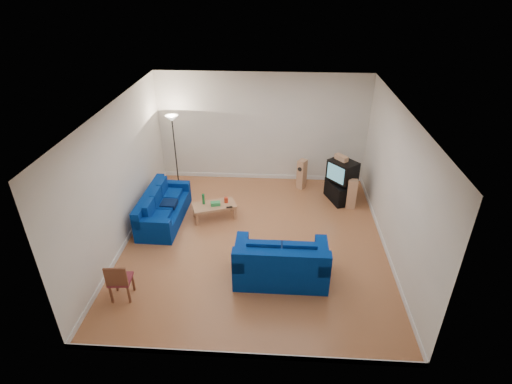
# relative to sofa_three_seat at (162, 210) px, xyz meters

# --- Properties ---
(room) EXTENTS (6.01, 6.51, 3.21)m
(room) POSITION_rel_sofa_three_seat_xyz_m (2.40, -0.74, 1.25)
(room) COLOR brown
(room) RESTS_ON ground
(sofa_three_seat) EXTENTS (0.94, 2.09, 0.80)m
(sofa_three_seat) POSITION_rel_sofa_three_seat_xyz_m (0.00, 0.00, 0.00)
(sofa_three_seat) COLOR navy
(sofa_three_seat) RESTS_ON ground
(sofa_loveseat) EXTENTS (1.90, 1.07, 0.95)m
(sofa_loveseat) POSITION_rel_sofa_three_seat_xyz_m (3.01, -2.01, 0.06)
(sofa_loveseat) COLOR navy
(sofa_loveseat) RESTS_ON ground
(coffee_table) EXTENTS (1.19, 0.87, 0.39)m
(coffee_table) POSITION_rel_sofa_three_seat_xyz_m (1.29, 0.20, 0.04)
(coffee_table) COLOR tan
(coffee_table) RESTS_ON ground
(bottle) EXTENTS (0.09, 0.09, 0.28)m
(bottle) POSITION_rel_sofa_three_seat_xyz_m (1.03, 0.22, 0.23)
(bottle) COLOR #197233
(bottle) RESTS_ON coffee_table
(tissue_box) EXTENTS (0.26, 0.18, 0.10)m
(tissue_box) POSITION_rel_sofa_three_seat_xyz_m (1.34, 0.17, 0.14)
(tissue_box) COLOR green
(tissue_box) RESTS_ON coffee_table
(red_canister) EXTENTS (0.12, 0.12, 0.14)m
(red_canister) POSITION_rel_sofa_three_seat_xyz_m (1.59, 0.34, 0.16)
(red_canister) COLOR red
(red_canister) RESTS_ON coffee_table
(remote) EXTENTS (0.17, 0.09, 0.02)m
(remote) POSITION_rel_sofa_three_seat_xyz_m (1.70, 0.09, 0.10)
(remote) COLOR black
(remote) RESTS_ON coffee_table
(tv_stand) EXTENTS (0.76, 0.99, 0.53)m
(tv_stand) POSITION_rel_sofa_three_seat_xyz_m (4.58, 1.32, -0.03)
(tv_stand) COLOR black
(tv_stand) RESTS_ON ground
(av_receiver) EXTENTS (0.52, 0.53, 0.10)m
(av_receiver) POSITION_rel_sofa_three_seat_xyz_m (4.60, 1.28, 0.28)
(av_receiver) COLOR black
(av_receiver) RESTS_ON tv_stand
(television) EXTENTS (0.86, 0.89, 0.55)m
(television) POSITION_rel_sofa_three_seat_xyz_m (4.60, 1.30, 0.61)
(television) COLOR black
(television) RESTS_ON av_receiver
(centre_speaker) EXTENTS (0.35, 0.40, 0.13)m
(centre_speaker) POSITION_rel_sofa_three_seat_xyz_m (4.55, 1.37, 0.95)
(centre_speaker) COLOR tan
(centre_speaker) RESTS_ON television
(speaker_left) EXTENTS (0.31, 0.33, 0.88)m
(speaker_left) POSITION_rel_sofa_three_seat_xyz_m (3.57, 1.96, 0.14)
(speaker_left) COLOR tan
(speaker_left) RESTS_ON ground
(speaker_right) EXTENTS (0.27, 0.21, 0.83)m
(speaker_right) POSITION_rel_sofa_three_seat_xyz_m (4.84, 0.92, 0.12)
(speaker_right) COLOR tan
(speaker_right) RESTS_ON ground
(floor_lamp) EXTENTS (0.36, 0.36, 2.12)m
(floor_lamp) POSITION_rel_sofa_three_seat_xyz_m (-0.05, 1.94, 1.46)
(floor_lamp) COLOR black
(floor_lamp) RESTS_ON ground
(dining_chair) EXTENTS (0.44, 0.44, 0.86)m
(dining_chair) POSITION_rel_sofa_three_seat_xyz_m (-0.05, -2.78, 0.18)
(dining_chair) COLOR brown
(dining_chair) RESTS_ON ground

